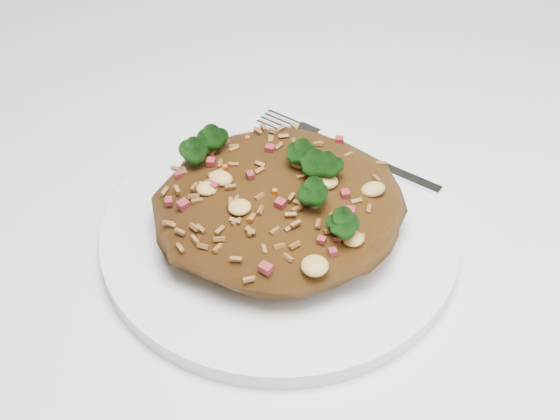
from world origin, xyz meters
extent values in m
cube|color=silver|center=(0.00, 0.00, 0.73)|extent=(1.20, 0.80, 0.04)
cylinder|color=brown|center=(0.54, 0.34, 0.35)|extent=(0.06, 0.06, 0.71)
cylinder|color=white|center=(0.07, -0.02, 0.76)|extent=(0.26, 0.26, 0.01)
ellipsoid|color=brown|center=(0.07, -0.02, 0.78)|extent=(0.18, 0.16, 0.04)
ellipsoid|color=black|center=(0.08, 0.00, 0.82)|extent=(0.02, 0.02, 0.02)
ellipsoid|color=black|center=(0.10, -0.01, 0.81)|extent=(0.02, 0.02, 0.02)
ellipsoid|color=black|center=(0.08, -0.04, 0.81)|extent=(0.02, 0.02, 0.02)
ellipsoid|color=black|center=(0.09, -0.01, 0.82)|extent=(0.02, 0.02, 0.02)
ellipsoid|color=black|center=(0.02, 0.04, 0.81)|extent=(0.02, 0.02, 0.02)
ellipsoid|color=black|center=(0.10, -0.07, 0.81)|extent=(0.02, 0.02, 0.02)
ellipsoid|color=black|center=(0.01, 0.03, 0.81)|extent=(0.02, 0.02, 0.02)
cube|color=silver|center=(0.16, 0.02, 0.77)|extent=(0.08, 0.07, 0.00)
cube|color=silver|center=(0.09, 0.09, 0.77)|extent=(0.04, 0.04, 0.00)
camera|label=1|loc=(0.00, -0.40, 1.16)|focal=50.00mm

